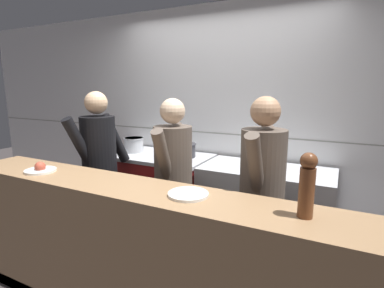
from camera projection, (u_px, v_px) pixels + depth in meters
The scene contains 12 objects.
wall_back_tiled at pixel (220, 120), 3.51m from camera, with size 8.00×0.06×2.60m.
oven_range at pixel (159, 191), 3.59m from camera, with size 1.22×0.71×0.91m.
prep_counter at pixel (264, 212), 3.03m from camera, with size 1.27×0.65×0.90m.
pass_counter at pixel (135, 255), 2.14m from camera, with size 3.15×0.45×1.02m.
stock_pot at pixel (134, 144), 3.63m from camera, with size 0.24×0.24×0.18m.
sauce_pot at pixel (183, 150), 3.38m from camera, with size 0.29×0.29×0.15m.
plated_dish_main at pixel (40, 169), 2.39m from camera, with size 0.24×0.24×0.08m.
plated_dish_appetiser at pixel (188, 194), 1.87m from camera, with size 0.26×0.26×0.02m.
pepper_mill at pixel (307, 184), 1.53m from camera, with size 0.09×0.09×0.35m.
chef_head_cook at pixel (100, 166), 2.97m from camera, with size 0.40×0.72×1.65m.
chef_sous at pixel (173, 181), 2.58m from camera, with size 0.37×0.70×1.60m.
chef_line at pixel (262, 194), 2.23m from camera, with size 0.34×0.71×1.63m.
Camera 1 is at (1.28, -1.89, 1.70)m, focal length 28.00 mm.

